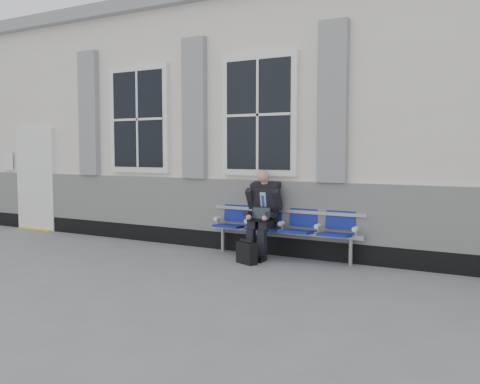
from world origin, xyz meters
The scene contains 5 objects.
ground centered at (0.00, 0.00, 0.00)m, with size 70.00×70.00×0.00m, color slate.
station_building centered at (-0.02, 3.47, 2.22)m, with size 14.40×4.40×4.49m.
bench centered at (0.85, 1.32, 0.55)m, with size 2.60×0.47×0.91m.
businessman centered at (0.56, 1.19, 0.75)m, with size 0.57×0.76×1.38m.
briefcase centered at (0.58, 0.64, 0.17)m, with size 0.38×0.28×0.36m.
Camera 1 is at (4.41, -6.20, 1.68)m, focal length 40.00 mm.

